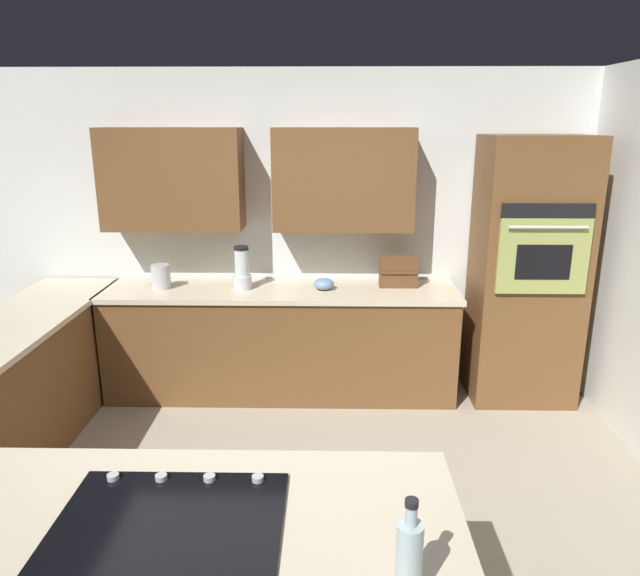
{
  "coord_description": "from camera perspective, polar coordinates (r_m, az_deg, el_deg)",
  "views": [
    {
      "loc": [
        -0.3,
        2.77,
        2.2
      ],
      "look_at": [
        -0.23,
        -1.2,
        1.06
      ],
      "focal_mm": 32.88,
      "sensor_mm": 36.0,
      "label": 1
    }
  ],
  "objects": [
    {
      "name": "mixing_bowl",
      "position": [
        4.66,
        0.36,
        0.4
      ],
      "size": [
        0.16,
        0.16,
        0.09
      ],
      "primitive_type": "ellipsoid",
      "color": "#668CB2",
      "rests_on": "countertop_back"
    },
    {
      "name": "second_bottle",
      "position": [
        1.81,
        8.65,
        -24.57
      ],
      "size": [
        0.08,
        0.08,
        0.32
      ],
      "color": "silver",
      "rests_on": "island_top"
    },
    {
      "name": "kettle",
      "position": [
        4.84,
        -15.22,
        1.06
      ],
      "size": [
        0.15,
        0.15,
        0.2
      ],
      "primitive_type": "cylinder",
      "color": "#B7BABF",
      "rests_on": "countertop_back"
    },
    {
      "name": "wall_back",
      "position": [
        4.89,
        -3.42,
        6.86
      ],
      "size": [
        6.0,
        0.44,
        2.6
      ],
      "color": "silver",
      "rests_on": "ground"
    },
    {
      "name": "wall_oven",
      "position": [
        4.88,
        19.49,
        1.49
      ],
      "size": [
        0.8,
        0.66,
        2.1
      ],
      "color": "brown",
      "rests_on": "ground"
    },
    {
      "name": "blender",
      "position": [
        4.69,
        -7.61,
        1.67
      ],
      "size": [
        0.15,
        0.15,
        0.35
      ],
      "color": "silver",
      "rests_on": "countertop_back"
    },
    {
      "name": "ground_plane",
      "position": [
        3.55,
        -4.39,
        -22.3
      ],
      "size": [
        14.0,
        14.0,
        0.0
      ],
      "primitive_type": "plane",
      "color": "#9E937F"
    },
    {
      "name": "spice_rack",
      "position": [
        4.75,
        7.64,
        1.62
      ],
      "size": [
        0.3,
        0.11,
        0.26
      ],
      "color": "brown",
      "rests_on": "countertop_back"
    },
    {
      "name": "cooktop",
      "position": [
        2.17,
        -14.43,
        -21.11
      ],
      "size": [
        0.76,
        0.56,
        0.03
      ],
      "color": "black",
      "rests_on": "island_top"
    },
    {
      "name": "lower_cabinets_back",
      "position": [
        4.85,
        -3.81,
        -5.44
      ],
      "size": [
        2.8,
        0.6,
        0.86
      ],
      "primitive_type": "cube",
      "color": "brown",
      "rests_on": "ground"
    },
    {
      "name": "countertop_back",
      "position": [
        4.7,
        -3.91,
        -0.33
      ],
      "size": [
        2.84,
        0.64,
        0.04
      ],
      "primitive_type": "cube",
      "color": "beige",
      "rests_on": "lower_cabinets_back"
    },
    {
      "name": "island_top",
      "position": [
        2.18,
        -14.42,
        -21.78
      ],
      "size": [
        1.99,
        0.92,
        0.04
      ],
      "primitive_type": "cube",
      "color": "beige",
      "rests_on": "island_base"
    }
  ]
}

